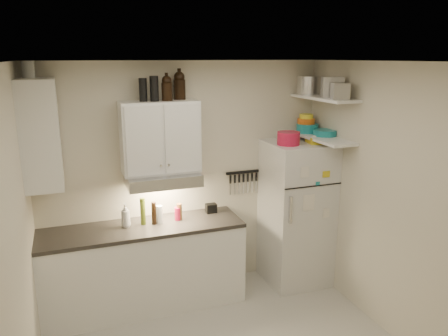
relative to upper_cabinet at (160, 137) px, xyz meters
name	(u,v)px	position (x,y,z in m)	size (l,w,h in m)	color
ceiling	(234,60)	(0.30, -1.33, 0.78)	(3.20, 3.00, 0.02)	white
back_wall	(185,179)	(0.30, 0.18, -0.53)	(3.20, 0.02, 2.60)	beige
left_wall	(16,256)	(-1.31, -1.33, -0.53)	(0.02, 3.00, 2.60)	beige
right_wall	(393,204)	(1.91, -1.33, -0.53)	(0.02, 3.00, 2.60)	beige
base_cabinet	(144,268)	(-0.25, -0.14, -1.39)	(2.10, 0.60, 0.88)	white
countertop	(142,228)	(-0.25, -0.14, -0.93)	(2.10, 0.62, 0.04)	#2D2A27
upper_cabinet	(160,137)	(0.00, 0.00, 0.00)	(0.80, 0.33, 0.75)	white
side_cabinet	(40,134)	(-1.14, -0.14, 0.12)	(0.33, 0.55, 1.00)	white
range_hood	(163,179)	(0.00, -0.06, -0.44)	(0.76, 0.46, 0.12)	silver
fridge	(296,213)	(1.55, -0.18, -0.98)	(0.70, 0.68, 1.70)	silver
shelf_hi	(324,98)	(1.75, -0.31, 0.38)	(0.30, 0.95, 0.03)	white
shelf_lo	(321,138)	(1.75, -0.31, -0.07)	(0.30, 0.95, 0.03)	white
knife_strip	(243,172)	(1.00, 0.15, -0.51)	(0.42, 0.02, 0.03)	black
dutch_oven	(288,138)	(1.36, -0.26, -0.05)	(0.25, 0.25, 0.14)	#AE1435
book_stack	(316,140)	(1.70, -0.28, -0.09)	(0.17, 0.22, 0.07)	gold
spice_jar	(314,139)	(1.67, -0.28, -0.08)	(0.05, 0.05, 0.09)	silver
stock_pot	(309,85)	(1.76, 0.02, 0.49)	(0.29, 0.29, 0.21)	silver
tin_a	(332,87)	(1.77, -0.42, 0.50)	(0.21, 0.19, 0.21)	#AAAAAD
tin_b	(340,91)	(1.73, -0.63, 0.47)	(0.16, 0.16, 0.16)	#AAAAAD
bowl_teal	(307,128)	(1.74, -0.01, 0.00)	(0.25, 0.25, 0.10)	teal
bowl_orange	(306,121)	(1.73, 0.01, 0.08)	(0.20, 0.20, 0.06)	#D35B13
bowl_yellow	(306,116)	(1.73, 0.01, 0.14)	(0.16, 0.16, 0.05)	yellow
plates	(325,133)	(1.81, -0.27, -0.02)	(0.27, 0.27, 0.07)	teal
growler_a	(167,88)	(0.08, -0.02, 0.51)	(0.11, 0.11, 0.26)	black
growler_b	(179,85)	(0.24, 0.07, 0.52)	(0.13, 0.13, 0.30)	black
thermos_a	(154,89)	(-0.05, -0.04, 0.50)	(0.09, 0.09, 0.25)	black
thermos_b	(143,90)	(-0.16, -0.01, 0.49)	(0.08, 0.08, 0.23)	black
side_jar	(28,69)	(-1.19, -0.05, 0.70)	(0.11, 0.11, 0.15)	silver
soap_bottle	(125,214)	(-0.41, -0.09, -0.76)	(0.11, 0.11, 0.28)	white
pepper_mill	(179,212)	(0.16, -0.09, -0.81)	(0.06, 0.06, 0.18)	brown
oil_bottle	(143,211)	(-0.23, -0.08, -0.76)	(0.06, 0.06, 0.29)	#485615
vinegar_bottle	(154,213)	(-0.12, -0.11, -0.79)	(0.05, 0.05, 0.24)	black
clear_bottle	(160,215)	(-0.06, -0.11, -0.81)	(0.07, 0.07, 0.20)	silver
red_jar	(178,214)	(0.15, -0.08, -0.83)	(0.07, 0.07, 0.14)	#AE1435
caddy	(211,208)	(0.56, 0.01, -0.85)	(0.12, 0.09, 0.10)	black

